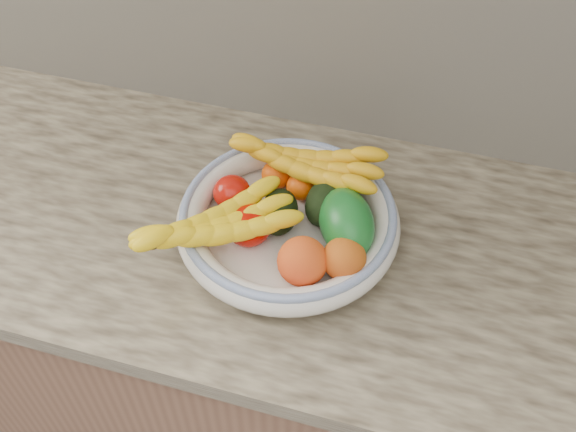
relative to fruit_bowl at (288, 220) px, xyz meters
The scene contains 14 objects.
kitchen_counter 0.49m from the fruit_bowl, 90.00° to the left, with size 2.44×0.66×1.40m.
fruit_bowl is the anchor object (origin of this frame).
clementine_back_left 0.11m from the fruit_bowl, 117.00° to the left, with size 0.06×0.06×0.05m, color #E75304.
clementine_back_right 0.12m from the fruit_bowl, 68.12° to the left, with size 0.06×0.06×0.05m, color #F76705.
clementine_back_mid 0.08m from the fruit_bowl, 88.82° to the left, with size 0.05×0.05×0.05m, color #EA5404.
tomato_left 0.11m from the fruit_bowl, 167.50° to the left, with size 0.07×0.07×0.06m, color #B11007.
tomato_near_left 0.07m from the fruit_bowl, 145.41° to the right, with size 0.08×0.08×0.07m, color #B50A00.
avocado_center 0.02m from the fruit_bowl, behind, with size 0.07×0.10×0.07m, color black.
avocado_right 0.08m from the fruit_bowl, 39.64° to the left, with size 0.07×0.11×0.07m, color black.
green_mango 0.11m from the fruit_bowl, ahead, with size 0.09×0.14×0.10m, color #10581B.
peach_front 0.11m from the fruit_bowl, 61.18° to the right, with size 0.08×0.08×0.08m, color orange.
peach_right 0.14m from the fruit_bowl, 31.66° to the right, with size 0.07×0.07×0.07m, color orange.
banana_bunch_back 0.11m from the fruit_bowl, 88.39° to the left, with size 0.30×0.11×0.09m, color gold, non-canonical shape.
banana_bunch_front 0.13m from the fruit_bowl, 142.33° to the right, with size 0.30×0.12×0.08m, color yellow, non-canonical shape.
Camera 1 is at (0.20, 0.95, 1.79)m, focal length 40.00 mm.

